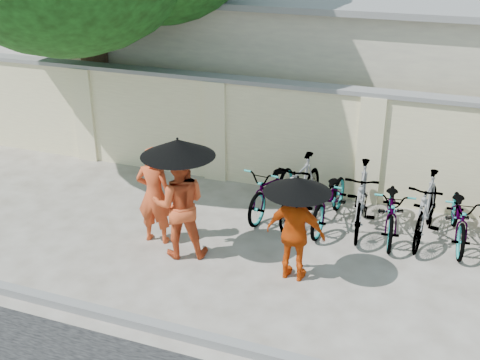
% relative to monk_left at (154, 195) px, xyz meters
% --- Properties ---
extents(ground, '(80.00, 80.00, 0.00)m').
position_rel_monk_left_xyz_m(ground, '(0.92, -0.39, -0.81)').
color(ground, '#AFA89E').
extents(kerb, '(40.00, 0.16, 0.12)m').
position_rel_monk_left_xyz_m(kerb, '(0.92, -2.09, -0.75)').
color(kerb, slate).
rests_on(kerb, ground).
extents(compound_wall, '(20.00, 0.30, 2.00)m').
position_rel_monk_left_xyz_m(compound_wall, '(1.92, 2.81, 0.19)').
color(compound_wall, beige).
rests_on(compound_wall, ground).
extents(building_behind, '(14.00, 6.00, 3.20)m').
position_rel_monk_left_xyz_m(building_behind, '(2.92, 6.61, 0.79)').
color(building_behind, beige).
rests_on(building_behind, ground).
extents(monk_left, '(0.62, 0.43, 1.63)m').
position_rel_monk_left_xyz_m(monk_left, '(0.00, 0.00, 0.00)').
color(monk_left, '#CF4921').
rests_on(monk_left, ground).
extents(monk_center, '(1.01, 0.91, 1.71)m').
position_rel_monk_left_xyz_m(monk_center, '(0.57, -0.24, 0.04)').
color(monk_center, '#CE4C22').
rests_on(monk_center, ground).
extents(parasol_center, '(1.10, 1.10, 0.97)m').
position_rel_monk_left_xyz_m(parasol_center, '(0.62, -0.32, 1.00)').
color(parasol_center, black).
rests_on(parasol_center, ground).
extents(monk_right, '(0.88, 0.39, 1.47)m').
position_rel_monk_left_xyz_m(monk_right, '(2.40, -0.27, -0.08)').
color(monk_right, '#CB430A').
rests_on(monk_right, ground).
extents(parasol_right, '(0.94, 0.94, 0.80)m').
position_rel_monk_left_xyz_m(parasol_right, '(2.42, -0.35, 0.71)').
color(parasol_right, black).
rests_on(parasol_right, ground).
extents(bike_0, '(0.84, 1.87, 0.95)m').
position_rel_monk_left_xyz_m(bike_0, '(1.44, 1.64, -0.34)').
color(bike_0, '#A0A0AA').
rests_on(bike_0, ground).
extents(bike_1, '(0.71, 1.90, 1.12)m').
position_rel_monk_left_xyz_m(bike_1, '(1.96, 1.60, -0.25)').
color(bike_1, '#A0A0AA').
rests_on(bike_1, ground).
extents(bike_2, '(0.75, 1.86, 0.96)m').
position_rel_monk_left_xyz_m(bike_2, '(2.49, 1.56, -0.33)').
color(bike_2, '#A0A0AA').
rests_on(bike_2, ground).
extents(bike_3, '(0.71, 1.91, 1.12)m').
position_rel_monk_left_xyz_m(bike_3, '(3.01, 1.60, -0.25)').
color(bike_3, '#A0A0AA').
rests_on(bike_3, ground).
extents(bike_4, '(0.84, 1.85, 0.94)m').
position_rel_monk_left_xyz_m(bike_4, '(3.53, 1.55, -0.34)').
color(bike_4, '#A0A0AA').
rests_on(bike_4, ground).
extents(bike_5, '(0.68, 1.85, 1.09)m').
position_rel_monk_left_xyz_m(bike_5, '(4.05, 1.62, -0.27)').
color(bike_5, '#A0A0AA').
rests_on(bike_5, ground).
extents(bike_6, '(0.82, 1.83, 0.93)m').
position_rel_monk_left_xyz_m(bike_6, '(4.58, 1.70, -0.35)').
color(bike_6, '#A0A0AA').
rests_on(bike_6, ground).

